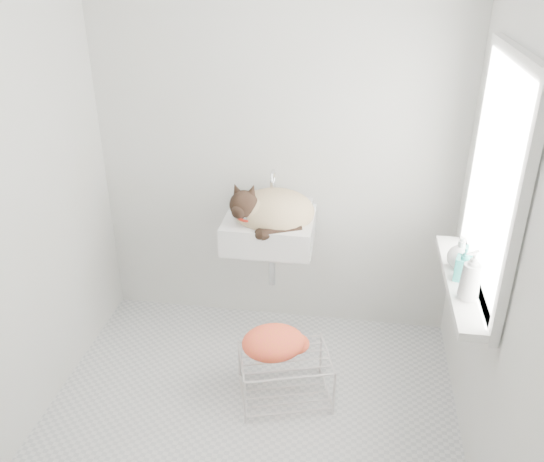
# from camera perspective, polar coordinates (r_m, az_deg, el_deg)

# --- Properties ---
(floor) EXTENTS (2.20, 2.00, 0.02)m
(floor) POSITION_cam_1_polar(r_m,az_deg,el_deg) (3.20, -2.34, -18.31)
(floor) COLOR silver
(floor) RESTS_ON ground
(back_wall) EXTENTS (2.20, 0.02, 2.50)m
(back_wall) POSITION_cam_1_polar(r_m,az_deg,el_deg) (3.40, 0.45, 9.40)
(back_wall) COLOR silver
(back_wall) RESTS_ON ground
(right_wall) EXTENTS (0.02, 2.00, 2.50)m
(right_wall) POSITION_cam_1_polar(r_m,az_deg,el_deg) (2.52, 22.50, 0.87)
(right_wall) COLOR silver
(right_wall) RESTS_ON ground
(left_wall) EXTENTS (0.02, 2.00, 2.50)m
(left_wall) POSITION_cam_1_polar(r_m,az_deg,el_deg) (2.89, -24.80, 3.70)
(left_wall) COLOR silver
(left_wall) RESTS_ON ground
(window_glass) EXTENTS (0.01, 0.80, 1.00)m
(window_glass) POSITION_cam_1_polar(r_m,az_deg,el_deg) (2.66, 21.70, 4.69)
(window_glass) COLOR white
(window_glass) RESTS_ON right_wall
(window_frame) EXTENTS (0.04, 0.90, 1.10)m
(window_frame) POSITION_cam_1_polar(r_m,az_deg,el_deg) (2.65, 21.38, 4.72)
(window_frame) COLOR white
(window_frame) RESTS_ON right_wall
(windowsill) EXTENTS (0.16, 0.88, 0.04)m
(windowsill) POSITION_cam_1_polar(r_m,az_deg,el_deg) (2.86, 18.50, -4.86)
(windowsill) COLOR white
(windowsill) RESTS_ON right_wall
(sink) EXTENTS (0.51, 0.45, 0.21)m
(sink) POSITION_cam_1_polar(r_m,az_deg,el_deg) (3.31, -0.23, 1.44)
(sink) COLOR white
(sink) RESTS_ON back_wall
(faucet) EXTENTS (0.19, 0.13, 0.19)m
(faucet) POSITION_cam_1_polar(r_m,az_deg,el_deg) (3.42, 0.23, 4.83)
(faucet) COLOR silver
(faucet) RESTS_ON sink
(cat) EXTENTS (0.51, 0.45, 0.30)m
(cat) POSITION_cam_1_polar(r_m,az_deg,el_deg) (3.27, -0.08, 1.94)
(cat) COLOR #CFAA8D
(cat) RESTS_ON sink
(wire_rack) EXTENTS (0.55, 0.45, 0.28)m
(wire_rack) POSITION_cam_1_polar(r_m,az_deg,el_deg) (3.22, 1.30, -14.22)
(wire_rack) COLOR beige
(wire_rack) RESTS_ON floor
(towel) EXTENTS (0.41, 0.35, 0.14)m
(towel) POSITION_cam_1_polar(r_m,az_deg,el_deg) (3.14, 0.12, -11.67)
(towel) COLOR orange
(towel) RESTS_ON wire_rack
(bottle_a) EXTENTS (0.11, 0.11, 0.20)m
(bottle_a) POSITION_cam_1_polar(r_m,az_deg,el_deg) (2.70, 18.86, -6.38)
(bottle_a) COLOR silver
(bottle_a) RESTS_ON windowsill
(bottle_b) EXTENTS (0.10, 0.10, 0.17)m
(bottle_b) POSITION_cam_1_polar(r_m,az_deg,el_deg) (2.84, 18.39, -4.60)
(bottle_b) COLOR teal
(bottle_b) RESTS_ON windowsill
(bottle_c) EXTENTS (0.13, 0.13, 0.16)m
(bottle_c) POSITION_cam_1_polar(r_m,az_deg,el_deg) (2.94, 18.07, -3.39)
(bottle_c) COLOR silver
(bottle_c) RESTS_ON windowsill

